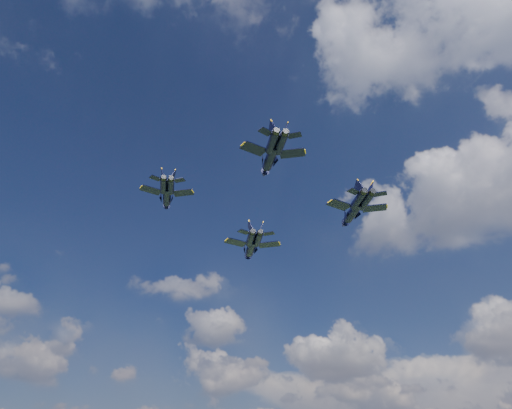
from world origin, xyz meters
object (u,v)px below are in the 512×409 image
object	(u,v)px
jet_right	(353,212)
jet_left	(167,197)
jet_slot	(270,158)
jet_lead	(251,248)

from	to	relation	value
jet_right	jet_left	bearing A→B (deg)	-177.98
jet_left	jet_slot	bearing A→B (deg)	-45.25
jet_lead	jet_right	bearing A→B (deg)	-42.92
jet_lead	jet_left	world-z (taller)	jet_lead
jet_left	jet_right	bearing A→B (deg)	2.51
jet_slot	jet_right	bearing A→B (deg)	39.93
jet_right	jet_slot	bearing A→B (deg)	-138.96
jet_lead	jet_left	distance (m)	30.02
jet_right	jet_slot	xyz separation A→B (m)	(0.32, -30.68, -1.93)
jet_left	jet_slot	size ratio (longest dim) A/B	0.91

